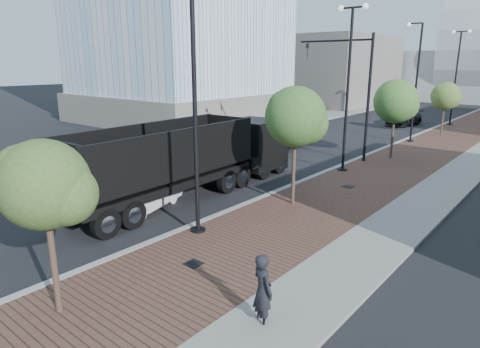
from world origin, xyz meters
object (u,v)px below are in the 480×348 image
Objects in this scene: dark_car_mid at (282,138)px; pedestrian at (263,291)px; white_sedan at (145,196)px; dump_truck at (216,158)px.

dark_car_mid is 2.70× the size of pedestrian.
white_sedan is 2.12× the size of pedestrian.
dark_car_mid is at bearing -33.91° from pedestrian.
dump_truck is at bearing 73.95° from white_sedan.
pedestrian is (12.15, -18.81, 0.24)m from dark_car_mid.
white_sedan is 0.79× the size of dark_car_mid.
white_sedan is 9.53m from pedestrian.
dump_truck reaches higher than dark_car_mid.
dump_truck is 12.02m from pedestrian.
dump_truck reaches higher than pedestrian.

